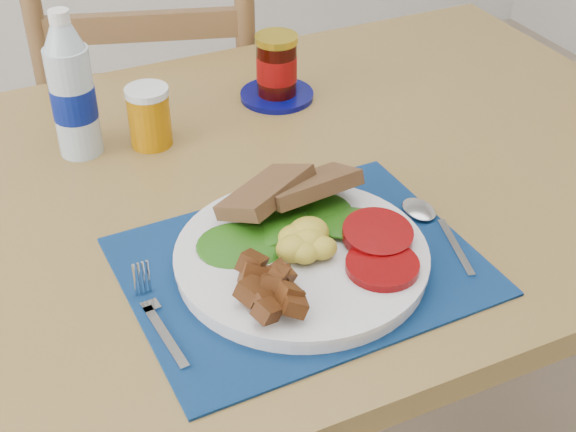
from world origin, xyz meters
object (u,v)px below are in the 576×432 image
at_px(water_bottle, 72,93).
at_px(jam_on_saucer, 277,71).
at_px(breakfast_plate, 299,254).
at_px(juice_glass, 149,118).
at_px(chair_far, 151,76).

xyz_separation_m(water_bottle, jam_on_saucer, (0.35, 0.03, -0.05)).
distance_m(breakfast_plate, juice_glass, 0.39).
height_order(breakfast_plate, juice_glass, juice_glass).
height_order(chair_far, jam_on_saucer, chair_far).
distance_m(breakfast_plate, jam_on_saucer, 0.47).
bearing_deg(juice_glass, jam_on_saucer, 13.64).
distance_m(chair_far, water_bottle, 0.58).
height_order(water_bottle, juice_glass, water_bottle).
height_order(chair_far, breakfast_plate, chair_far).
bearing_deg(chair_far, juice_glass, 92.13).
height_order(juice_glass, jam_on_saucer, jam_on_saucer).
relative_size(water_bottle, jam_on_saucer, 1.80).
bearing_deg(juice_glass, chair_far, 74.55).
bearing_deg(breakfast_plate, jam_on_saucer, 48.19).
distance_m(chair_far, breakfast_plate, 0.90).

